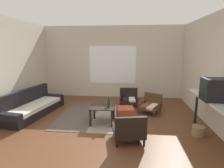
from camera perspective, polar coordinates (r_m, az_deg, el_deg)
ground_plane at (r=4.36m, az=-3.68°, el=-14.29°), size 7.80×7.80×0.00m
far_wall_with_window at (r=6.99m, az=0.23°, el=6.89°), size 5.60×0.13×2.70m
side_wall_right at (r=4.67m, az=31.07°, el=3.14°), size 0.12×6.60×2.70m
area_rug at (r=5.18m, az=-5.47°, el=-10.01°), size 1.93×2.08×0.01m
couch at (r=5.72m, az=-23.87°, el=-6.65°), size 1.05×2.15×0.71m
coffee_table at (r=4.61m, az=-3.00°, el=-8.00°), size 0.60×0.58×0.44m
armchair_by_window at (r=6.11m, az=5.27°, el=-4.30°), size 0.62×0.55×0.55m
armchair_striped_foreground at (r=3.76m, az=5.43°, el=-14.33°), size 0.72×0.68×0.60m
armchair_corner at (r=5.56m, az=12.07°, el=-6.27°), size 0.77×0.80×0.53m
ottoman_orange at (r=4.88m, az=4.16°, el=-9.30°), size 0.49×0.49×0.33m
console_shelf at (r=4.21m, az=29.15°, el=-5.20°), size 0.46×1.81×0.88m
crt_television at (r=4.01m, az=30.33°, el=-1.57°), size 0.55×0.39×0.44m
clay_vase at (r=4.46m, az=27.74°, el=-1.55°), size 0.24×0.24×0.32m
glass_bottle at (r=4.49m, az=-1.10°, el=-5.78°), size 0.07×0.07×0.29m
wicker_basket at (r=4.50m, az=25.45°, el=-13.15°), size 0.27×0.27×0.21m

